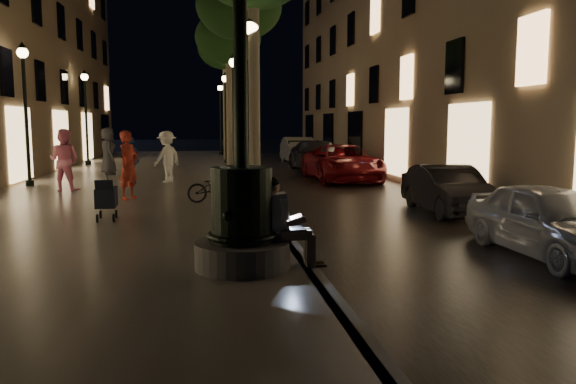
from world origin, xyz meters
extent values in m
plane|color=black|center=(0.00, 15.00, 0.00)|extent=(120.00, 120.00, 0.00)
cube|color=black|center=(3.00, 15.00, 0.01)|extent=(6.00, 45.00, 0.02)
cube|color=#656059|center=(-4.00, 15.00, 0.10)|extent=(8.00, 45.00, 0.20)
cube|color=#59595B|center=(0.00, 15.00, 0.10)|extent=(0.25, 45.00, 0.20)
cube|color=#806550|center=(10.00, 18.00, 7.50)|extent=(8.00, 36.00, 15.00)
cylinder|color=#59595B|center=(-1.00, 2.00, 0.40)|extent=(1.40, 1.40, 0.40)
cylinder|color=black|center=(-1.00, 2.00, 1.15)|extent=(0.90, 0.90, 1.10)
torus|color=black|center=(-1.00, 2.00, 0.70)|extent=(1.04, 1.04, 0.10)
torus|color=black|center=(-1.00, 2.00, 1.55)|extent=(0.89, 0.89, 0.09)
cylinder|color=black|center=(-1.00, 2.00, 3.30)|extent=(0.20, 0.20, 3.20)
cube|color=#9B906E|center=(-0.45, 2.00, 0.69)|extent=(0.36, 0.24, 0.18)
cube|color=white|center=(-0.51, 2.00, 1.03)|extent=(0.45, 0.26, 0.57)
sphere|color=tan|center=(-0.54, 2.00, 1.41)|extent=(0.21, 0.21, 0.21)
sphere|color=black|center=(-0.55, 2.00, 1.45)|extent=(0.21, 0.21, 0.21)
cube|color=#9B906E|center=(-0.21, 1.91, 0.69)|extent=(0.46, 0.13, 0.14)
cube|color=#9B906E|center=(-0.21, 2.09, 0.69)|extent=(0.46, 0.13, 0.14)
cube|color=#9B906E|center=(0.01, 1.91, 0.45)|extent=(0.13, 0.12, 0.49)
cube|color=#9B906E|center=(0.01, 2.09, 0.45)|extent=(0.13, 0.12, 0.49)
cube|color=black|center=(0.11, 1.91, 0.22)|extent=(0.26, 0.10, 0.03)
cube|color=black|center=(0.11, 2.09, 0.22)|extent=(0.26, 0.10, 0.03)
cube|color=black|center=(-0.19, 2.00, 0.77)|extent=(0.24, 0.33, 0.02)
cube|color=black|center=(-0.35, 2.00, 0.88)|extent=(0.09, 0.33, 0.22)
cube|color=#B2D2FF|center=(-0.33, 2.00, 0.88)|extent=(0.06, 0.30, 0.18)
cylinder|color=#6B604C|center=(-0.25, 8.00, 2.70)|extent=(0.28, 0.28, 5.00)
cylinder|color=#6B604C|center=(-0.20, 14.00, 2.75)|extent=(0.28, 0.28, 5.10)
ellipsoid|color=black|center=(-0.20, 14.00, 6.40)|extent=(3.00, 3.00, 2.40)
cylinder|color=#6B604C|center=(-0.30, 20.00, 2.65)|extent=(0.28, 0.28, 4.90)
ellipsoid|color=black|center=(-0.30, 20.00, 6.20)|extent=(3.00, 3.00, 2.40)
cylinder|color=#6B604C|center=(-0.22, 26.00, 2.80)|extent=(0.28, 0.28, 5.20)
ellipsoid|color=black|center=(-0.22, 26.00, 6.50)|extent=(3.00, 3.00, 2.40)
cylinder|color=black|center=(-0.30, 8.00, 0.30)|extent=(0.28, 0.28, 0.20)
cylinder|color=black|center=(-0.30, 8.00, 2.40)|extent=(0.12, 0.12, 4.40)
sphere|color=#FFD88C|center=(-0.30, 8.00, 4.65)|extent=(0.36, 0.36, 0.36)
cone|color=black|center=(-0.30, 8.00, 4.90)|extent=(0.30, 0.30, 0.22)
cylinder|color=black|center=(-0.30, 16.00, 0.30)|extent=(0.28, 0.28, 0.20)
cylinder|color=black|center=(-0.30, 16.00, 2.40)|extent=(0.12, 0.12, 4.40)
sphere|color=#FFD88C|center=(-0.30, 16.00, 4.65)|extent=(0.36, 0.36, 0.36)
cone|color=black|center=(-0.30, 16.00, 4.90)|extent=(0.30, 0.30, 0.22)
cylinder|color=black|center=(-0.30, 24.00, 0.30)|extent=(0.28, 0.28, 0.20)
cylinder|color=black|center=(-0.30, 24.00, 2.40)|extent=(0.12, 0.12, 4.40)
sphere|color=#FFD88C|center=(-0.30, 24.00, 4.65)|extent=(0.36, 0.36, 0.36)
cone|color=black|center=(-0.30, 24.00, 4.90)|extent=(0.30, 0.30, 0.22)
cylinder|color=black|center=(-0.30, 32.00, 0.30)|extent=(0.28, 0.28, 0.20)
cylinder|color=black|center=(-0.30, 32.00, 2.40)|extent=(0.12, 0.12, 4.40)
sphere|color=#FFD88C|center=(-0.30, 32.00, 4.65)|extent=(0.36, 0.36, 0.36)
cone|color=black|center=(-0.30, 32.00, 4.90)|extent=(0.30, 0.30, 0.22)
cylinder|color=black|center=(-7.40, 14.00, 0.30)|extent=(0.28, 0.28, 0.20)
cylinder|color=black|center=(-7.40, 14.00, 2.40)|extent=(0.12, 0.12, 4.40)
sphere|color=#FFD88C|center=(-7.40, 14.00, 4.65)|extent=(0.36, 0.36, 0.36)
cone|color=black|center=(-7.40, 14.00, 4.90)|extent=(0.30, 0.30, 0.22)
cylinder|color=black|center=(-7.40, 24.00, 0.30)|extent=(0.28, 0.28, 0.20)
cylinder|color=black|center=(-7.40, 24.00, 2.40)|extent=(0.12, 0.12, 4.40)
sphere|color=#FFD88C|center=(-7.40, 24.00, 4.65)|extent=(0.36, 0.36, 0.36)
cone|color=black|center=(-7.40, 24.00, 4.90)|extent=(0.30, 0.30, 0.22)
cube|color=black|center=(-3.66, 6.55, 0.72)|extent=(0.45, 0.72, 0.42)
cube|color=black|center=(-3.65, 6.22, 1.00)|extent=(0.38, 0.18, 0.27)
cylinder|color=black|center=(-3.82, 6.26, 0.29)|extent=(0.05, 0.19, 0.19)
cylinder|color=black|center=(-3.48, 6.27, 0.29)|extent=(0.05, 0.19, 0.19)
cylinder|color=black|center=(-3.85, 6.82, 0.29)|extent=(0.05, 0.19, 0.19)
cylinder|color=black|center=(-3.51, 6.84, 0.29)|extent=(0.05, 0.19, 0.19)
cylinder|color=black|center=(-3.68, 6.92, 1.09)|extent=(0.05, 0.42, 0.26)
imported|color=#B0B3B8|center=(4.43, 2.71, 0.65)|extent=(1.61, 3.84, 1.30)
imported|color=black|center=(4.72, 7.47, 0.62)|extent=(1.45, 3.83, 1.25)
imported|color=maroon|center=(4.00, 15.85, 0.73)|extent=(2.55, 5.34, 1.47)
imported|color=#2D2D32|center=(4.00, 20.60, 0.74)|extent=(2.51, 5.26, 1.48)
imported|color=#9D9E99|center=(4.00, 26.08, 0.76)|extent=(1.65, 4.61, 1.51)
imported|color=#AB2F22|center=(-3.61, 10.06, 1.17)|extent=(0.76, 0.84, 1.93)
imported|color=pink|center=(-5.83, 12.24, 1.18)|extent=(1.10, 0.95, 1.95)
imported|color=white|center=(-2.83, 14.62, 1.12)|extent=(1.30, 1.35, 1.85)
imported|color=#244C86|center=(-4.06, 14.29, 1.03)|extent=(0.90, 1.02, 1.66)
imported|color=#303135|center=(-5.42, 17.96, 1.18)|extent=(0.89, 1.11, 1.96)
imported|color=black|center=(-1.21, 9.12, 0.61)|extent=(1.63, 0.83, 0.82)
camera|label=1|loc=(-1.56, -6.13, 2.34)|focal=35.00mm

